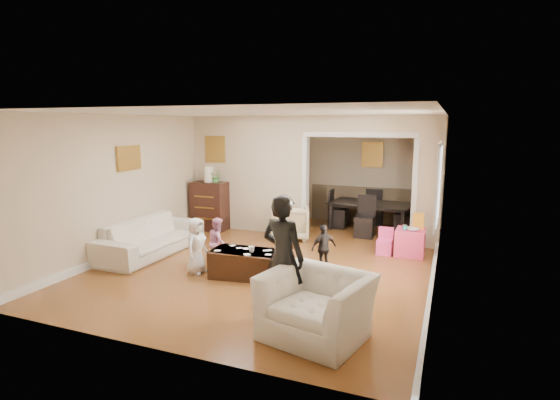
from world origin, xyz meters
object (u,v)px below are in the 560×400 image
at_px(sofa, 151,237).
at_px(child_kneel_a, 196,246).
at_px(dresser, 210,206).
at_px(play_table, 410,242).
at_px(armchair_front, 316,306).
at_px(coffee_cup, 252,249).
at_px(dining_table, 370,217).
at_px(adult_person, 283,257).
at_px(table_lamp, 209,174).
at_px(coffee_table, 247,264).
at_px(cyan_cup, 405,227).
at_px(child_toddler, 324,247).
at_px(child_kneel_b, 218,242).
at_px(armchair_back, 289,222).

height_order(sofa, child_kneel_a, child_kneel_a).
height_order(dresser, play_table, dresser).
relative_size(armchair_front, coffee_cup, 11.41).
bearing_deg(dining_table, armchair_front, -80.41).
bearing_deg(adult_person, dining_table, -80.28).
bearing_deg(dining_table, table_lamp, -153.58).
distance_m(armchair_front, coffee_table, 2.21).
xyz_separation_m(armchair_front, dining_table, (-0.33, 5.34, -0.05)).
xyz_separation_m(coffee_table, coffee_cup, (0.10, -0.05, 0.26)).
distance_m(coffee_table, cyan_cup, 3.07).
relative_size(dresser, coffee_cup, 11.10).
bearing_deg(sofa, dresser, -0.41).
xyz_separation_m(sofa, coffee_table, (2.23, -0.47, -0.12)).
bearing_deg(table_lamp, armchair_front, -46.80).
bearing_deg(child_toddler, coffee_cup, -8.08).
relative_size(table_lamp, play_table, 0.70).
height_order(coffee_table, play_table, play_table).
height_order(adult_person, child_kneel_b, adult_person).
bearing_deg(armchair_back, coffee_table, 72.37).
bearing_deg(cyan_cup, armchair_front, -99.63).
distance_m(cyan_cup, adult_person, 3.49).
bearing_deg(coffee_table, child_kneel_a, -169.99).
xyz_separation_m(table_lamp, coffee_cup, (2.30, -2.59, -0.81)).
distance_m(dining_table, child_kneel_b, 4.05).
bearing_deg(coffee_table, dining_table, 71.55).
bearing_deg(child_kneel_a, child_kneel_b, -16.61).
xyz_separation_m(dresser, adult_person, (3.27, -3.72, 0.24)).
bearing_deg(armchair_front, coffee_cup, 149.36).
distance_m(sofa, dresser, 2.09).
distance_m(coffee_table, child_kneel_a, 0.90).
bearing_deg(armchair_front, coffee_table, 150.23).
height_order(coffee_cup, child_kneel_b, child_kneel_b).
distance_m(coffee_table, child_toddler, 1.30).
bearing_deg(adult_person, cyan_cup, -97.21).
xyz_separation_m(armchair_front, coffee_cup, (-1.51, 1.46, 0.11)).
bearing_deg(coffee_table, table_lamp, 130.85).
xyz_separation_m(table_lamp, play_table, (4.51, -0.39, -1.04)).
distance_m(armchair_back, armchair_front, 4.34).
bearing_deg(adult_person, coffee_cup, -37.25).
bearing_deg(play_table, child_kneel_a, -144.00).
bearing_deg(coffee_table, play_table, 42.87).
relative_size(cyan_cup, child_toddler, 0.10).
bearing_deg(dresser, table_lamp, 0.00).
distance_m(armchair_back, dining_table, 2.02).
xyz_separation_m(child_kneel_a, child_toddler, (1.90, 0.90, -0.07)).
height_order(dining_table, adult_person, adult_person).
xyz_separation_m(adult_person, child_kneel_a, (-1.92, 1.03, -0.33)).
height_order(child_kneel_b, child_toddler, child_kneel_b).
xyz_separation_m(play_table, cyan_cup, (-0.10, -0.05, 0.29)).
bearing_deg(adult_person, coffee_table, -35.70).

